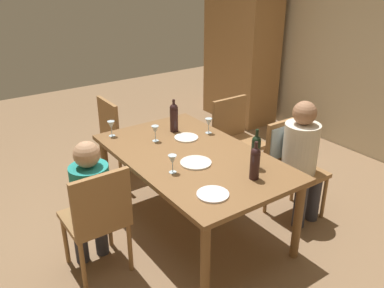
% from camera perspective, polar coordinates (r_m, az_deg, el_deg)
% --- Properties ---
extents(ground_plane, '(10.00, 10.00, 0.00)m').
position_cam_1_polar(ground_plane, '(3.84, 0.00, -11.53)').
color(ground_plane, '#846647').
extents(armoire_cabinet, '(1.18, 0.62, 2.18)m').
position_cam_1_polar(armoire_cabinet, '(6.21, 6.94, 13.44)').
color(armoire_cabinet, olive).
rests_on(armoire_cabinet, ground_plane).
extents(dining_table, '(1.78, 1.07, 0.74)m').
position_cam_1_polar(dining_table, '(3.49, 0.00, -2.65)').
color(dining_table, brown).
rests_on(dining_table, ground_plane).
extents(chair_far_right, '(0.46, 0.44, 0.92)m').
position_cam_1_polar(chair_far_right, '(3.90, 13.44, -1.52)').
color(chair_far_right, olive).
rests_on(chair_far_right, ground_plane).
extents(chair_near, '(0.44, 0.44, 0.92)m').
position_cam_1_polar(chair_near, '(3.13, -13.09, -9.71)').
color(chair_near, olive).
rests_on(chair_near, ground_plane).
extents(chair_left_end, '(0.44, 0.44, 0.92)m').
position_cam_1_polar(chair_left_end, '(4.52, -10.19, 1.59)').
color(chair_left_end, olive).
rests_on(chair_left_end, ground_plane).
extents(chair_far_left, '(0.44, 0.44, 0.92)m').
position_cam_1_polar(chair_far_left, '(4.41, 6.10, 1.27)').
color(chair_far_left, olive).
rests_on(chair_far_left, ground_plane).
extents(person_woman_host, '(0.36, 0.32, 1.16)m').
position_cam_1_polar(person_woman_host, '(3.78, 15.21, -1.36)').
color(person_woman_host, '#33333D').
rests_on(person_woman_host, ground_plane).
extents(person_man_bearded, '(0.33, 0.29, 1.10)m').
position_cam_1_polar(person_man_bearded, '(3.16, -14.07, -7.17)').
color(person_man_bearded, '#33333D').
rests_on(person_man_bearded, ground_plane).
extents(wine_bottle_tall_green, '(0.08, 0.08, 0.32)m').
position_cam_1_polar(wine_bottle_tall_green, '(3.89, -2.55, 3.84)').
color(wine_bottle_tall_green, black).
rests_on(wine_bottle_tall_green, dining_table).
extents(wine_bottle_dark_red, '(0.07, 0.07, 0.30)m').
position_cam_1_polar(wine_bottle_dark_red, '(3.07, 8.84, -2.54)').
color(wine_bottle_dark_red, black).
rests_on(wine_bottle_dark_red, dining_table).
extents(wine_bottle_short_olive, '(0.07, 0.07, 0.33)m').
position_cam_1_polar(wine_bottle_short_olive, '(3.23, 8.94, -0.94)').
color(wine_bottle_short_olive, black).
rests_on(wine_bottle_short_olive, dining_table).
extents(wine_glass_near_left, '(0.07, 0.07, 0.15)m').
position_cam_1_polar(wine_glass_near_left, '(3.86, 2.35, 3.01)').
color(wine_glass_near_left, silver).
rests_on(wine_glass_near_left, dining_table).
extents(wine_glass_centre, '(0.07, 0.07, 0.15)m').
position_cam_1_polar(wine_glass_centre, '(3.13, -2.77, -2.29)').
color(wine_glass_centre, silver).
rests_on(wine_glass_centre, dining_table).
extents(wine_glass_near_right, '(0.07, 0.07, 0.15)m').
position_cam_1_polar(wine_glass_near_right, '(3.86, -11.28, 2.56)').
color(wine_glass_near_right, silver).
rests_on(wine_glass_near_right, dining_table).
extents(wine_glass_far, '(0.07, 0.07, 0.15)m').
position_cam_1_polar(wine_glass_far, '(3.70, -5.20, 1.93)').
color(wine_glass_far, silver).
rests_on(wine_glass_far, dining_table).
extents(dinner_plate_host, '(0.26, 0.26, 0.01)m').
position_cam_1_polar(dinner_plate_host, '(3.31, 0.54, -2.64)').
color(dinner_plate_host, silver).
rests_on(dinner_plate_host, dining_table).
extents(dinner_plate_guest_left, '(0.22, 0.22, 0.01)m').
position_cam_1_polar(dinner_plate_guest_left, '(3.78, -0.81, 0.90)').
color(dinner_plate_guest_left, white).
rests_on(dinner_plate_guest_left, dining_table).
extents(dinner_plate_guest_right, '(0.23, 0.23, 0.01)m').
position_cam_1_polar(dinner_plate_guest_right, '(2.88, 2.94, -7.07)').
color(dinner_plate_guest_right, white).
rests_on(dinner_plate_guest_right, dining_table).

